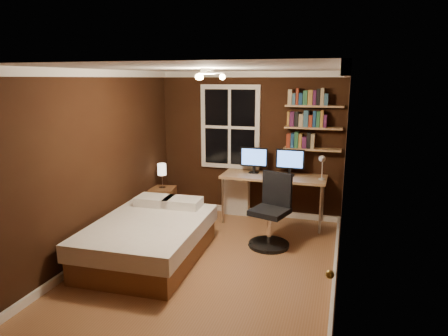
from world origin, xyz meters
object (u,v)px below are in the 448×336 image
(desk_lamp, at_px, (322,167))
(bed, at_px, (149,239))
(monitor_left, at_px, (254,160))
(radiator, at_px, (237,196))
(nightstand, at_px, (163,202))
(monitor_right, at_px, (290,162))
(desk, at_px, (274,179))
(bedside_lamp, at_px, (162,176))
(office_chair, at_px, (271,218))

(desk_lamp, bearing_deg, bed, -140.75)
(monitor_left, xyz_separation_m, desk_lamp, (1.13, -0.21, 0.00))
(bed, relative_size, radiator, 2.95)
(nightstand, height_order, monitor_right, monitor_right)
(desk, height_order, monitor_right, monitor_right)
(monitor_right, bearing_deg, nightstand, -170.77)
(monitor_left, bearing_deg, desk, -13.52)
(bedside_lamp, distance_m, monitor_left, 1.62)
(bedside_lamp, distance_m, desk_lamp, 2.70)
(desk, relative_size, office_chair, 1.60)
(nightstand, bearing_deg, desk, -2.06)
(desk_lamp, bearing_deg, desk, 170.57)
(bed, relative_size, monitor_left, 4.23)
(nightstand, relative_size, desk, 0.30)
(bed, relative_size, monitor_right, 4.23)
(radiator, height_order, monitor_right, monitor_right)
(nightstand, xyz_separation_m, office_chair, (2.05, -0.69, 0.16))
(bedside_lamp, distance_m, desk, 1.92)
(desk, xyz_separation_m, monitor_left, (-0.36, 0.09, 0.28))
(bed, relative_size, desk_lamp, 4.49)
(bed, relative_size, office_chair, 1.85)
(bedside_lamp, relative_size, desk, 0.25)
(monitor_right, xyz_separation_m, office_chair, (-0.10, -1.04, -0.62))
(office_chair, bearing_deg, desk, 116.15)
(desk, xyz_separation_m, monitor_right, (0.25, 0.09, 0.28))
(radiator, bearing_deg, monitor_left, -22.24)
(monitor_right, distance_m, desk_lamp, 0.57)
(nightstand, height_order, office_chair, office_chair)
(bedside_lamp, height_order, monitor_left, monitor_left)
(bedside_lamp, relative_size, monitor_left, 0.93)
(bed, xyz_separation_m, desk_lamp, (2.11, 1.73, 0.75))
(monitor_right, bearing_deg, desk, -161.01)
(bed, height_order, desk_lamp, desk_lamp)
(bed, distance_m, desk, 2.34)
(monitor_right, relative_size, desk_lamp, 1.06)
(bedside_lamp, xyz_separation_m, monitor_left, (1.55, 0.35, 0.30))
(bed, bearing_deg, nightstand, 107.02)
(nightstand, relative_size, monitor_left, 1.10)
(bed, distance_m, monitor_left, 2.30)
(bedside_lamp, xyz_separation_m, monitor_right, (2.15, 0.35, 0.30))
(nightstand, height_order, desk_lamp, desk_lamp)
(bedside_lamp, bearing_deg, monitor_right, 9.23)
(bedside_lamp, height_order, radiator, bedside_lamp)
(bedside_lamp, relative_size, office_chair, 0.41)
(nightstand, distance_m, monitor_right, 2.31)
(radiator, xyz_separation_m, desk, (0.69, -0.22, 0.42))
(monitor_left, bearing_deg, radiator, 157.76)
(desk_lamp, bearing_deg, bedside_lamp, -177.11)
(monitor_left, bearing_deg, bed, -116.83)
(radiator, xyz_separation_m, monitor_left, (0.34, -0.14, 0.70))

